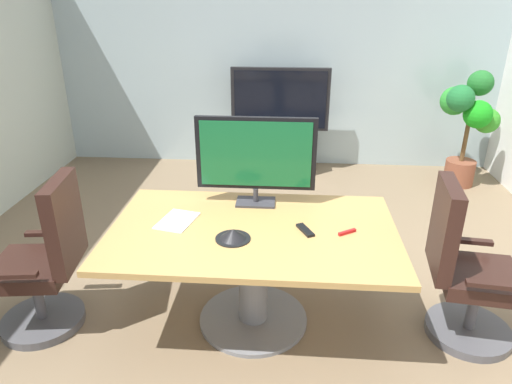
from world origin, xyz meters
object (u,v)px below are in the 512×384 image
office_chair_left (46,268)px  conference_phone (233,235)px  conference_table (253,254)px  remote_control (305,230)px  tv_monitor (256,156)px  potted_plant (468,118)px  office_chair_right (464,276)px  wall_display_unit (279,137)px

office_chair_left → conference_phone: (1.26, -0.01, 0.31)m
conference_table → conference_phone: size_ratio=8.46×
remote_control → tv_monitor: bearing=104.4°
conference_table → potted_plant: potted_plant is taller
office_chair_right → wall_display_unit: size_ratio=0.83×
potted_plant → conference_phone: potted_plant is taller
office_chair_right → potted_plant: (0.87, 2.72, 0.35)m
conference_table → office_chair_right: bearing=-1.0°
office_chair_left → conference_phone: size_ratio=4.95×
office_chair_left → conference_table: bearing=88.6°
conference_table → tv_monitor: 0.68m
conference_phone → remote_control: size_ratio=1.29×
tv_monitor → remote_control: size_ratio=4.94×
office_chair_right → conference_phone: size_ratio=4.95×
wall_display_unit → remote_control: wall_display_unit is taller
conference_table → wall_display_unit: 2.99m
tv_monitor → remote_control: bearing=-49.6°
conference_phone → conference_table: bearing=51.9°
wall_display_unit → conference_phone: bearing=-93.7°
office_chair_left → office_chair_right: bearing=85.2°
office_chair_right → wall_display_unit: 3.27m
remote_control → wall_display_unit: bearing=68.7°
conference_table → wall_display_unit: bearing=88.3°
conference_table → office_chair_left: (-1.38, -0.14, -0.09)m
potted_plant → conference_table: bearing=-129.8°
potted_plant → remote_control: bearing=-125.2°
tv_monitor → potted_plant: size_ratio=0.64×
conference_table → remote_control: 0.39m
tv_monitor → conference_phone: (-0.10, -0.54, -0.33)m
office_chair_right → tv_monitor: size_ratio=1.30×
office_chair_left → conference_phone: bearing=82.5°
potted_plant → tv_monitor: bearing=-134.5°
wall_display_unit → remote_control: 3.02m
office_chair_left → potted_plant: size_ratio=0.83×
conference_table → potted_plant: bearing=50.2°
remote_control → conference_phone: bearing=170.5°
potted_plant → conference_phone: 3.70m
conference_phone → remote_control: bearing=16.5°
office_chair_left → wall_display_unit: bearing=147.8°
office_chair_left → office_chair_right: (2.75, 0.11, 0.00)m
wall_display_unit → conference_phone: 3.15m
conference_table → potted_plant: size_ratio=1.41×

